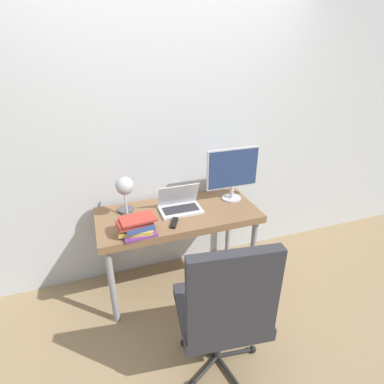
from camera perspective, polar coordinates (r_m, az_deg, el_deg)
The scene contains 10 objects.
ground_plane at distance 2.72m, azimuth -0.41°, elevation -20.94°, with size 12.00×12.00×0.00m, color #937A56.
wall_back at distance 2.60m, azimuth -5.31°, elevation 10.48°, with size 8.00×0.05×2.60m.
desk at distance 2.52m, azimuth -2.67°, elevation -5.38°, with size 1.32×0.61×0.76m.
laptop at distance 2.49m, azimuth -2.33°, elevation -2.46°, with size 0.34×0.22×0.22m.
monitor at distance 2.61m, azimuth 7.77°, elevation 3.97°, with size 0.48×0.17×0.47m.
desk_lamp at distance 2.35m, azimuth -12.71°, elevation 0.66°, with size 0.14×0.26×0.35m.
office_chair at distance 1.91m, azimuth 6.36°, elevation -20.94°, with size 0.59×0.56×1.08m.
book_stack at distance 2.21m, azimuth -10.43°, elevation -6.43°, with size 0.29×0.20×0.13m.
tv_remote at distance 2.31m, azimuth -3.40°, elevation -5.89°, with size 0.10×0.15×0.02m.
game_controller at distance 2.24m, azimuth -9.06°, elevation -7.02°, with size 0.14×0.09×0.04m.
Camera 1 is at (-0.59, -1.77, 1.98)m, focal length 28.00 mm.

